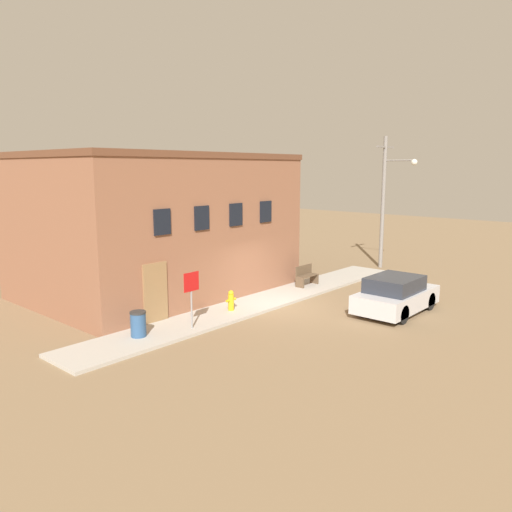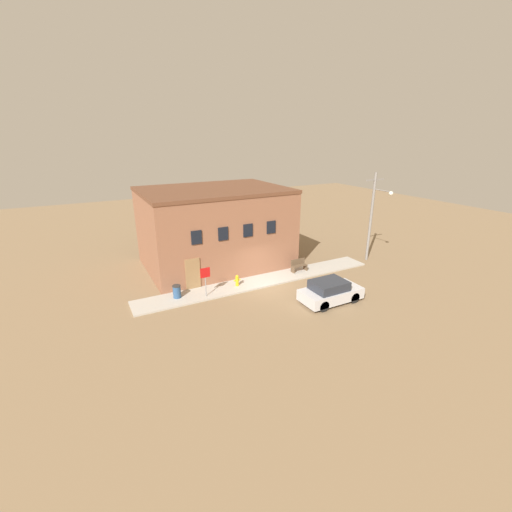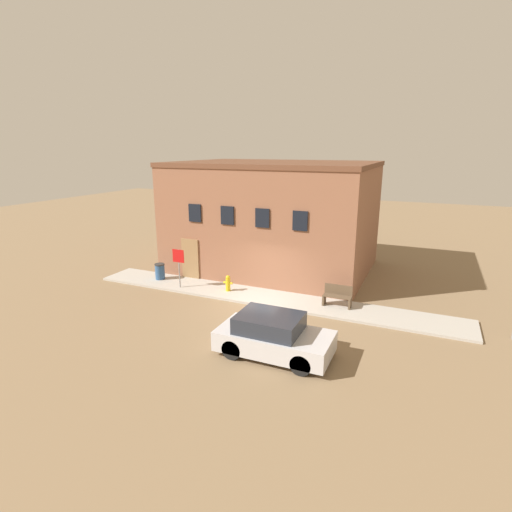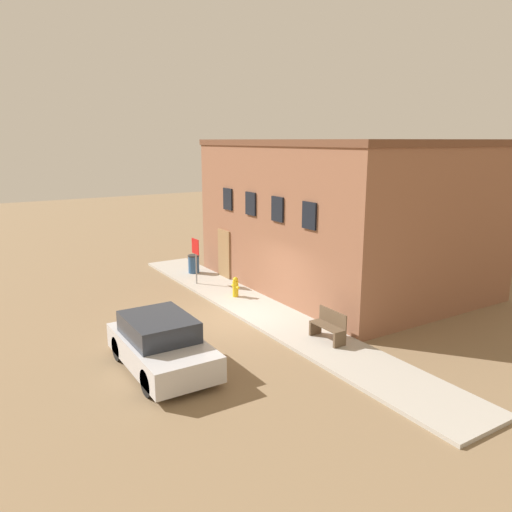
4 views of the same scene
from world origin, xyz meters
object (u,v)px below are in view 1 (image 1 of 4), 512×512
Objects in this scene: stop_sign at (191,290)px; parked_car at (396,295)px; trash_bin at (138,324)px; fire_hydrant at (231,300)px; bench at (306,276)px; utility_pole at (386,196)px.

stop_sign is 7.80m from parked_car.
stop_sign is 0.50× the size of parked_car.
trash_bin is at bearing 158.34° from stop_sign.
fire_hydrant is 2.64m from stop_sign.
bench is 9.32m from trash_bin.
utility_pole is (14.24, 0.31, 2.49)m from stop_sign.
utility_pole is 1.85× the size of parked_car.
parked_car is at bearing -102.27° from bench.
stop_sign is 1.58× the size of bench.
utility_pole reaches higher than parked_car.
trash_bin is at bearing 178.70° from utility_pole.
fire_hydrant is at bearing 178.97° from utility_pole.
bench reaches higher than trash_bin.
stop_sign reaches higher than fire_hydrant.
stop_sign is 0.27× the size of utility_pole.
trash_bin is 0.21× the size of parked_car.
stop_sign is (-2.41, -0.52, 0.95)m from fire_hydrant.
stop_sign is 2.03m from trash_bin.
trash_bin is (-4.09, 0.15, 0.03)m from fire_hydrant.
parked_car reaches higher than fire_hydrant.
trash_bin is (-1.68, 0.67, -0.92)m from stop_sign.
bench is 7.44m from utility_pole.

